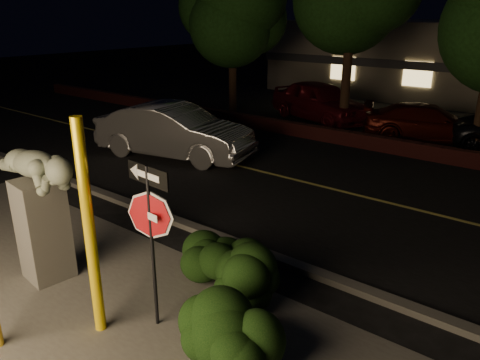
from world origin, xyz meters
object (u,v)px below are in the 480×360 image
(sculpture, at_px, (39,199))
(silver_sedan, at_px, (174,131))
(yellow_pole_right, at_px, (90,232))
(parked_car_red, at_px, (320,101))
(signpost, at_px, (150,216))
(parked_car_darkred, at_px, (428,123))

(sculpture, height_order, silver_sedan, sculpture)
(silver_sedan, bearing_deg, yellow_pole_right, -154.16)
(yellow_pole_right, bearing_deg, sculpture, 170.22)
(sculpture, relative_size, parked_car_red, 0.49)
(sculpture, bearing_deg, yellow_pole_right, -3.37)
(signpost, height_order, sculpture, signpost)
(yellow_pole_right, height_order, silver_sedan, yellow_pole_right)
(silver_sedan, relative_size, parked_car_red, 1.04)
(signpost, bearing_deg, yellow_pole_right, -129.25)
(parked_car_darkred, bearing_deg, silver_sedan, 119.50)
(silver_sedan, height_order, parked_car_darkred, silver_sedan)
(silver_sedan, relative_size, parked_car_darkred, 1.13)
(parked_car_red, bearing_deg, signpost, -139.28)
(silver_sedan, height_order, parked_car_red, silver_sedan)
(silver_sedan, bearing_deg, parked_car_darkred, -51.97)
(sculpture, distance_m, silver_sedan, 7.53)
(parked_car_red, bearing_deg, parked_car_darkred, -76.48)
(sculpture, distance_m, parked_car_darkred, 13.89)
(signpost, distance_m, sculpture, 2.52)
(silver_sedan, bearing_deg, sculpture, -164.05)
(sculpture, distance_m, parked_car_red, 14.55)
(parked_car_red, distance_m, parked_car_darkred, 4.84)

